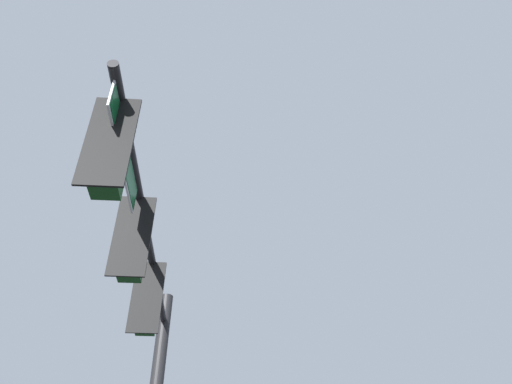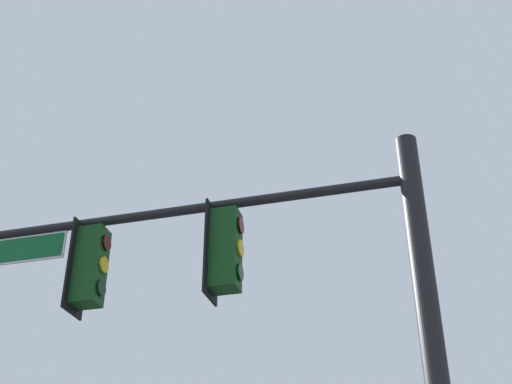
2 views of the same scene
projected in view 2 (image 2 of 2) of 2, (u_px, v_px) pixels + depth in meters
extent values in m
cylinder|color=black|center=(154.00, 215.00, 9.67)|extent=(6.84, 1.02, 0.13)
cube|color=black|center=(211.00, 252.00, 9.13)|extent=(0.10, 0.52, 1.30)
cube|color=#144719|center=(225.00, 250.00, 9.09)|extent=(0.40, 0.36, 1.10)
cylinder|color=#144719|center=(226.00, 209.00, 9.40)|extent=(0.04, 0.04, 0.12)
cylinder|color=#340503|center=(241.00, 225.00, 9.21)|extent=(0.06, 0.22, 0.22)
cylinder|color=yellow|center=(240.00, 248.00, 9.05)|extent=(0.06, 0.22, 0.22)
cylinder|color=black|center=(240.00, 272.00, 8.88)|extent=(0.06, 0.22, 0.22)
cube|color=black|center=(77.00, 268.00, 9.56)|extent=(0.10, 0.52, 1.30)
cube|color=#144719|center=(90.00, 267.00, 9.52)|extent=(0.40, 0.36, 1.10)
cylinder|color=#144719|center=(96.00, 226.00, 9.83)|extent=(0.04, 0.04, 0.12)
cylinder|color=#340503|center=(107.00, 243.00, 9.64)|extent=(0.06, 0.22, 0.22)
cylinder|color=yellow|center=(104.00, 265.00, 9.47)|extent=(0.06, 0.22, 0.22)
cylinder|color=black|center=(101.00, 288.00, 9.30)|extent=(0.06, 0.22, 0.22)
cube|color=#0F602D|center=(2.00, 252.00, 10.04)|extent=(1.91, 0.29, 0.35)
cube|color=white|center=(2.00, 252.00, 10.04)|extent=(1.97, 0.28, 0.41)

